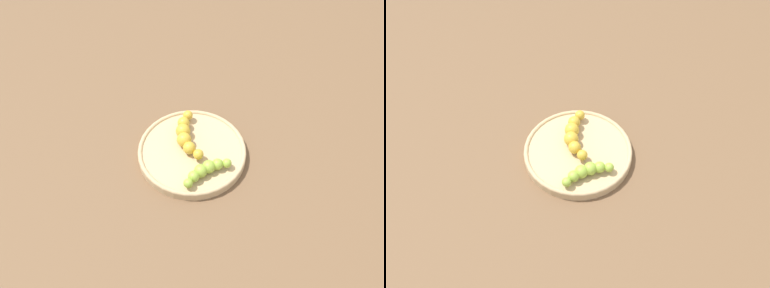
% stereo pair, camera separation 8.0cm
% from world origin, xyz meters
% --- Properties ---
extents(ground_plane, '(2.40, 2.40, 0.00)m').
position_xyz_m(ground_plane, '(0.00, 0.00, 0.00)').
color(ground_plane, brown).
extents(fruit_bowl, '(0.24, 0.24, 0.02)m').
position_xyz_m(fruit_bowl, '(0.00, 0.00, 0.01)').
color(fruit_bowl, tan).
rests_on(fruit_bowl, ground_plane).
extents(banana_green, '(0.12, 0.04, 0.03)m').
position_xyz_m(banana_green, '(0.00, 0.07, 0.03)').
color(banana_green, '#8CAD38').
rests_on(banana_green, fruit_bowl).
extents(banana_spotted, '(0.07, 0.14, 0.03)m').
position_xyz_m(banana_spotted, '(-0.00, -0.03, 0.04)').
color(banana_spotted, gold).
rests_on(banana_spotted, fruit_bowl).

